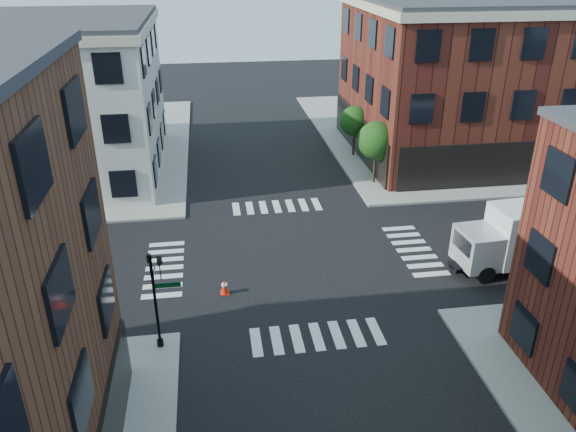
# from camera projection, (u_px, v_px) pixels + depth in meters

# --- Properties ---
(ground) EXTENTS (120.00, 120.00, 0.00)m
(ground) POSITION_uv_depth(u_px,v_px,m) (293.00, 259.00, 31.10)
(ground) COLOR black
(ground) RESTS_ON ground
(sidewalk_ne) EXTENTS (30.00, 30.00, 0.15)m
(sidewalk_ne) POSITION_uv_depth(u_px,v_px,m) (480.00, 131.00, 52.55)
(sidewalk_ne) COLOR gray
(sidewalk_ne) RESTS_ON ground
(sidewalk_nw) EXTENTS (30.00, 30.00, 0.15)m
(sidewalk_nw) POSITION_uv_depth(u_px,v_px,m) (8.00, 152.00, 47.07)
(sidewalk_nw) COLOR gray
(sidewalk_nw) RESTS_ON ground
(building_ne) EXTENTS (25.00, 16.00, 12.00)m
(building_ne) POSITION_uv_depth(u_px,v_px,m) (513.00, 78.00, 45.47)
(building_ne) COLOR #441511
(building_ne) RESTS_ON ground
(building_nw) EXTENTS (22.00, 16.00, 11.00)m
(building_nw) POSITION_uv_depth(u_px,v_px,m) (0.00, 102.00, 40.52)
(building_nw) COLOR beige
(building_nw) RESTS_ON ground
(tree_near) EXTENTS (2.69, 2.69, 4.49)m
(tree_near) POSITION_uv_depth(u_px,v_px,m) (377.00, 142.00, 39.63)
(tree_near) COLOR black
(tree_near) RESTS_ON ground
(tree_far) EXTENTS (2.43, 2.43, 4.07)m
(tree_far) POSITION_uv_depth(u_px,v_px,m) (355.00, 123.00, 45.11)
(tree_far) COLOR black
(tree_far) RESTS_ON ground
(signal_pole) EXTENTS (1.29, 1.24, 4.60)m
(signal_pole) POSITION_uv_depth(u_px,v_px,m) (156.00, 290.00, 23.03)
(signal_pole) COLOR black
(signal_pole) RESTS_ON ground
(box_truck) EXTENTS (7.97, 2.92, 3.54)m
(box_truck) POSITION_uv_depth(u_px,v_px,m) (531.00, 236.00, 29.58)
(box_truck) COLOR silver
(box_truck) RESTS_ON ground
(traffic_cone) EXTENTS (0.45, 0.45, 0.79)m
(traffic_cone) POSITION_uv_depth(u_px,v_px,m) (224.00, 287.00, 27.81)
(traffic_cone) COLOR red
(traffic_cone) RESTS_ON ground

